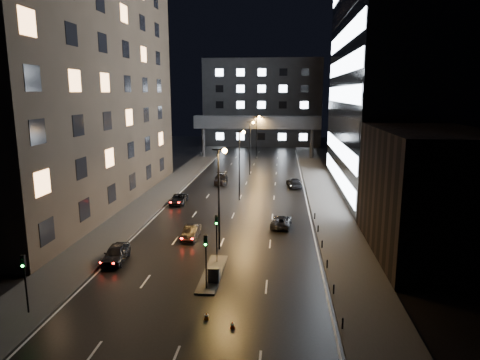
{
  "coord_description": "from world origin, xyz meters",
  "views": [
    {
      "loc": [
        6.04,
        -32.0,
        15.27
      ],
      "look_at": [
        0.58,
        23.11,
        4.0
      ],
      "focal_mm": 32.0,
      "sensor_mm": 36.0,
      "label": 1
    }
  ],
  "objects_px": {
    "car_away_b": "(191,232)",
    "car_toward_b": "(294,183)",
    "car_away_d": "(221,179)",
    "car_away_c": "(178,199)",
    "utility_cabinet": "(214,275)",
    "car_toward_a": "(281,221)",
    "car_away_a": "(116,253)"
  },
  "relations": [
    {
      "from": "car_away_b",
      "to": "car_away_d",
      "type": "xyz_separation_m",
      "value": [
        -0.83,
        28.43,
        0.1
      ]
    },
    {
      "from": "car_away_c",
      "to": "utility_cabinet",
      "type": "bearing_deg",
      "value": -72.91
    },
    {
      "from": "car_away_c",
      "to": "utility_cabinet",
      "type": "xyz_separation_m",
      "value": [
        9.03,
        -25.01,
        0.11
      ]
    },
    {
      "from": "car_away_a",
      "to": "car_away_b",
      "type": "bearing_deg",
      "value": 46.02
    },
    {
      "from": "car_away_a",
      "to": "car_toward_b",
      "type": "height_order",
      "value": "car_away_a"
    },
    {
      "from": "car_away_c",
      "to": "car_away_d",
      "type": "bearing_deg",
      "value": 71.22
    },
    {
      "from": "car_toward_b",
      "to": "utility_cabinet",
      "type": "xyz_separation_m",
      "value": [
        -7.44,
        -37.46,
        0.0
      ]
    },
    {
      "from": "car_away_a",
      "to": "car_away_d",
      "type": "xyz_separation_m",
      "value": [
        4.72,
        35.38,
        0.01
      ]
    },
    {
      "from": "car_away_a",
      "to": "car_away_d",
      "type": "height_order",
      "value": "car_away_d"
    },
    {
      "from": "car_away_b",
      "to": "car_away_c",
      "type": "height_order",
      "value": "car_away_b"
    },
    {
      "from": "car_away_b",
      "to": "utility_cabinet",
      "type": "distance_m",
      "value": 11.47
    },
    {
      "from": "car_away_b",
      "to": "car_toward_b",
      "type": "distance_m",
      "value": 29.17
    },
    {
      "from": "car_away_b",
      "to": "car_toward_b",
      "type": "bearing_deg",
      "value": 67.58
    },
    {
      "from": "car_away_a",
      "to": "car_away_b",
      "type": "distance_m",
      "value": 8.9
    },
    {
      "from": "car_away_a",
      "to": "car_away_b",
      "type": "relative_size",
      "value": 1.09
    },
    {
      "from": "car_away_a",
      "to": "utility_cabinet",
      "type": "bearing_deg",
      "value": -26.47
    },
    {
      "from": "car_away_d",
      "to": "car_toward_b",
      "type": "relative_size",
      "value": 1.05
    },
    {
      "from": "car_away_d",
      "to": "car_toward_a",
      "type": "bearing_deg",
      "value": -71.14
    },
    {
      "from": "car_toward_a",
      "to": "car_toward_b",
      "type": "distance_m",
      "value": 21.68
    },
    {
      "from": "car_away_c",
      "to": "car_away_b",
      "type": "bearing_deg",
      "value": -73.94
    },
    {
      "from": "car_away_a",
      "to": "car_toward_a",
      "type": "height_order",
      "value": "car_away_a"
    },
    {
      "from": "car_away_c",
      "to": "car_toward_a",
      "type": "bearing_deg",
      "value": -35.04
    },
    {
      "from": "car_away_c",
      "to": "car_toward_b",
      "type": "distance_m",
      "value": 20.65
    },
    {
      "from": "car_away_b",
      "to": "car_toward_a",
      "type": "distance_m",
      "value": 10.89
    },
    {
      "from": "car_away_d",
      "to": "utility_cabinet",
      "type": "relative_size",
      "value": 4.47
    },
    {
      "from": "car_away_b",
      "to": "car_away_d",
      "type": "distance_m",
      "value": 28.44
    },
    {
      "from": "car_away_c",
      "to": "car_toward_b",
      "type": "xyz_separation_m",
      "value": [
        16.47,
        12.45,
        0.11
      ]
    },
    {
      "from": "car_away_c",
      "to": "car_toward_a",
      "type": "xyz_separation_m",
      "value": [
        14.46,
        -9.13,
        -0.0
      ]
    },
    {
      "from": "car_away_b",
      "to": "car_away_c",
      "type": "distance_m",
      "value": 15.13
    },
    {
      "from": "car_toward_a",
      "to": "utility_cabinet",
      "type": "xyz_separation_m",
      "value": [
        -5.43,
        -15.88,
        0.11
      ]
    },
    {
      "from": "utility_cabinet",
      "to": "car_toward_a",
      "type": "bearing_deg",
      "value": 71.41
    },
    {
      "from": "car_away_b",
      "to": "car_toward_b",
      "type": "relative_size",
      "value": 0.81
    }
  ]
}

